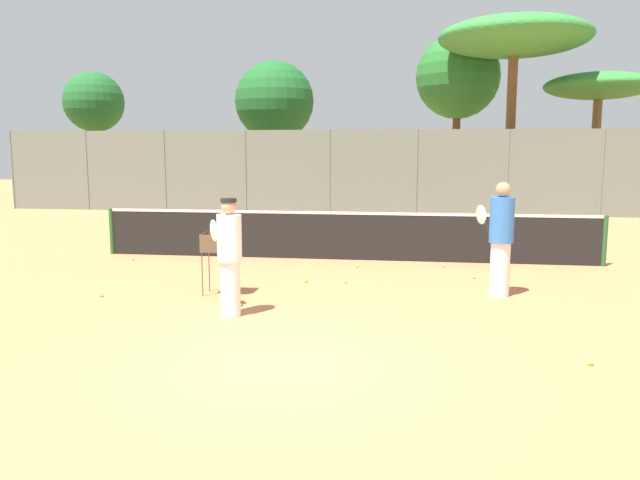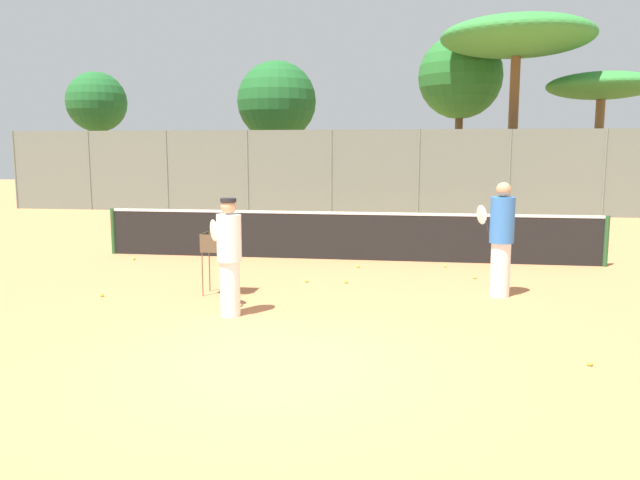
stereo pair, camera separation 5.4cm
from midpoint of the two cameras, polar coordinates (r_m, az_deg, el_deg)
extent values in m
plane|color=#D37F4C|center=(7.19, -3.66, -11.45)|extent=(80.00, 80.00, 0.00)
cylinder|color=#26592D|center=(15.35, -18.30, 0.78)|extent=(0.10, 0.10, 1.07)
cylinder|color=#26592D|center=(14.28, 24.80, -0.10)|extent=(0.10, 0.10, 1.07)
cube|color=black|center=(13.78, 2.44, 0.26)|extent=(10.93, 0.01, 1.01)
cube|color=white|center=(13.72, 2.45, 2.47)|extent=(10.93, 0.02, 0.06)
cylinder|color=slate|center=(28.65, -26.05, 5.75)|extent=(0.08, 0.08, 3.16)
cylinder|color=slate|center=(26.93, -20.26, 5.97)|extent=(0.08, 0.08, 3.16)
cylinder|color=slate|center=(25.51, -13.75, 6.15)|extent=(0.08, 0.08, 3.16)
cylinder|color=slate|center=(24.46, -6.58, 6.25)|extent=(0.08, 0.08, 3.16)
cylinder|color=slate|center=(23.82, 1.11, 6.24)|extent=(0.08, 0.08, 3.16)
cylinder|color=slate|center=(23.62, 9.07, 6.13)|extent=(0.08, 0.08, 3.16)
cylinder|color=slate|center=(23.87, 17.01, 5.89)|extent=(0.08, 0.08, 3.16)
cylinder|color=slate|center=(24.56, 24.63, 5.56)|extent=(0.08, 0.08, 3.16)
cube|color=slate|center=(23.66, 5.07, 6.20)|extent=(29.52, 0.01, 3.16)
cylinder|color=brown|center=(29.65, 12.56, 7.80)|extent=(0.35, 0.35, 4.56)
sphere|color=#28722D|center=(29.83, 12.77, 14.37)|extent=(3.78, 3.78, 3.78)
cylinder|color=brown|center=(28.32, 24.08, 7.15)|extent=(0.36, 0.36, 4.44)
ellipsoid|color=#338438|center=(28.43, 24.42, 12.72)|extent=(4.33, 4.33, 1.08)
cylinder|color=brown|center=(26.54, 17.25, 9.22)|extent=(0.38, 0.38, 6.07)
ellipsoid|color=#338438|center=(26.90, 17.61, 17.28)|extent=(5.94, 5.94, 1.49)
cylinder|color=brown|center=(28.29, -3.86, 6.89)|extent=(0.41, 0.41, 3.50)
sphere|color=#1E6028|center=(28.36, -3.92, 12.56)|extent=(3.50, 3.50, 3.50)
cylinder|color=brown|center=(31.16, -19.46, 6.82)|extent=(0.49, 0.49, 3.77)
sphere|color=#1E6028|center=(31.23, -19.70, 11.79)|extent=(2.75, 2.75, 2.75)
cylinder|color=white|center=(9.25, -8.05, -4.40)|extent=(0.29, 0.29, 0.82)
cylinder|color=white|center=(9.11, -8.15, 0.20)|extent=(0.36, 0.36, 0.68)
sphere|color=tan|center=(9.06, -8.21, 3.04)|extent=(0.22, 0.22, 0.22)
cylinder|color=black|center=(9.05, -8.22, 3.63)|extent=(0.23, 0.23, 0.06)
cylinder|color=black|center=(9.46, -9.05, -0.56)|extent=(0.12, 0.13, 0.27)
ellipsoid|color=silver|center=(9.59, -9.52, 0.87)|extent=(0.29, 0.32, 0.43)
cylinder|color=white|center=(10.79, 16.29, -2.60)|extent=(0.32, 0.32, 0.90)
cylinder|color=blue|center=(10.67, 16.47, 1.77)|extent=(0.40, 0.40, 0.75)
sphere|color=tan|center=(10.63, 16.58, 4.44)|extent=(0.24, 0.24, 0.24)
cylinder|color=black|center=(10.99, 15.23, 1.01)|extent=(0.10, 0.14, 0.27)
ellipsoid|color=silver|center=(11.12, 14.69, 2.25)|extent=(0.22, 0.36, 0.43)
cylinder|color=brown|center=(10.56, -10.55, -3.10)|extent=(0.02, 0.02, 0.74)
cylinder|color=brown|center=(10.40, -7.89, -3.20)|extent=(0.02, 0.02, 0.74)
cylinder|color=brown|center=(10.89, -9.93, -2.73)|extent=(0.02, 0.02, 0.74)
cylinder|color=brown|center=(10.74, -7.35, -2.83)|extent=(0.02, 0.02, 0.74)
cube|color=brown|center=(10.58, -8.98, -0.96)|extent=(0.55, 0.40, 0.01)
cube|color=brown|center=(10.37, -9.33, -0.35)|extent=(0.55, 0.01, 0.30)
cube|color=brown|center=(10.74, -8.68, -0.03)|extent=(0.55, 0.01, 0.30)
cube|color=brown|center=(10.64, -10.41, -0.16)|extent=(0.01, 0.40, 0.30)
cube|color=brown|center=(10.48, -7.56, -0.22)|extent=(0.01, 0.40, 0.30)
sphere|color=#D1E54C|center=(10.71, -9.59, -0.65)|extent=(0.07, 0.07, 0.07)
sphere|color=#D1E54C|center=(10.57, -9.24, -0.47)|extent=(0.07, 0.07, 0.07)
sphere|color=#D1E54C|center=(10.66, -9.88, -0.41)|extent=(0.07, 0.07, 0.07)
sphere|color=#D1E54C|center=(10.60, -10.05, -0.76)|extent=(0.07, 0.07, 0.07)
sphere|color=#D1E54C|center=(10.66, -9.90, -0.70)|extent=(0.07, 0.07, 0.07)
sphere|color=#D1E54C|center=(10.48, -9.55, -0.84)|extent=(0.07, 0.07, 0.07)
sphere|color=#D1E54C|center=(10.71, -9.90, -0.66)|extent=(0.07, 0.07, 0.07)
sphere|color=#D1E54C|center=(10.66, -8.90, -0.67)|extent=(0.07, 0.07, 0.07)
sphere|color=#D1E54C|center=(12.94, 3.60, -2.40)|extent=(0.07, 0.07, 0.07)
sphere|color=#D1E54C|center=(12.18, 14.09, -3.31)|extent=(0.07, 0.07, 0.07)
sphere|color=#D1E54C|center=(13.22, 11.45, -2.32)|extent=(0.07, 0.07, 0.07)
sphere|color=#D1E54C|center=(11.44, 2.52, -3.81)|extent=(0.07, 0.07, 0.07)
sphere|color=#D1E54C|center=(7.82, 23.63, -10.27)|extent=(0.07, 0.07, 0.07)
sphere|color=#D1E54C|center=(11.50, -1.11, -3.73)|extent=(0.07, 0.07, 0.07)
sphere|color=#D1E54C|center=(11.01, -19.19, -4.74)|extent=(0.07, 0.07, 0.07)
sphere|color=#D1E54C|center=(14.42, -16.55, -1.62)|extent=(0.07, 0.07, 0.07)
camera|label=1|loc=(0.03, -89.84, 0.02)|focal=35.00mm
camera|label=2|loc=(0.03, 90.16, -0.02)|focal=35.00mm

